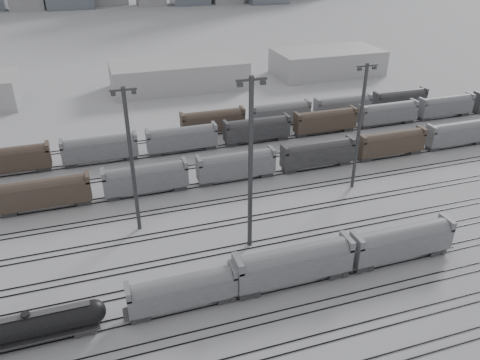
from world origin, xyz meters
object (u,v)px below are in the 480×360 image
object	(u,v)px
hopper_car_a	(183,290)
hopper_car_b	(294,262)
light_mast_c	(251,163)
hopper_car_c	(402,240)
tank_car_b	(29,327)

from	to	relation	value
hopper_car_a	hopper_car_b	bearing A→B (deg)	0.00
hopper_car_a	light_mast_c	bearing A→B (deg)	39.73
hopper_car_c	hopper_car_b	bearing A→B (deg)	180.00
tank_car_b	hopper_car_b	xyz separation A→B (m)	(32.71, 0.00, 1.13)
hopper_car_c	light_mast_c	distance (m)	24.14
hopper_car_b	light_mast_c	world-z (taller)	light_mast_c
hopper_car_a	hopper_car_c	xyz separation A→B (m)	(31.59, 0.00, 0.39)
hopper_car_c	light_mast_c	size ratio (longest dim) A/B	0.59
tank_car_b	light_mast_c	distance (m)	33.85
tank_car_b	light_mast_c	xyz separation A→B (m)	(30.18, 10.30, 11.36)
tank_car_b	hopper_car_b	distance (m)	32.73
hopper_car_c	light_mast_c	xyz separation A→B (m)	(-19.20, 10.30, 10.40)
hopper_car_a	tank_car_b	bearing A→B (deg)	180.00
light_mast_c	hopper_car_a	bearing A→B (deg)	-140.27
light_mast_c	hopper_car_c	bearing A→B (deg)	-28.21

